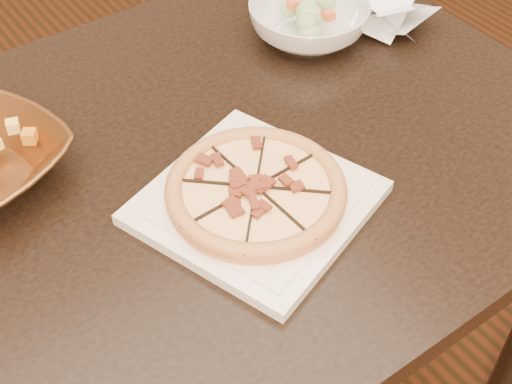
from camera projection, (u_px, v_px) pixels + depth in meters
dining_table at (162, 226)px, 1.11m from camera, size 1.36×0.88×0.75m
plate at (256, 202)px, 0.99m from camera, size 0.36×0.36×0.02m
pizza at (256, 190)px, 0.97m from camera, size 0.25×0.25×0.03m
salad_bowl at (309, 21)px, 1.27m from camera, size 0.26×0.26×0.07m
cling_film at (383, 12)px, 1.31m from camera, size 0.18×0.16×0.05m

